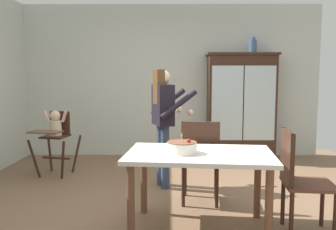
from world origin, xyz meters
TOP-DOWN VIEW (x-y plane):
  - ground_plane at (0.00, 0.00)m, footprint 6.24×6.24m
  - wall_back at (0.00, 2.63)m, footprint 5.32×0.06m
  - china_cabinet at (1.23, 2.37)m, footprint 1.21×0.48m
  - ceramic_vase at (1.41, 2.37)m, footprint 0.13×0.13m
  - high_chair_with_toddler at (-1.67, 1.27)m, footprint 0.67×0.76m
  - adult_person at (-0.09, 0.72)m, footprint 0.62×0.61m
  - dining_table at (0.27, -0.59)m, footprint 1.44×0.98m
  - birthday_cake at (0.11, -0.62)m, footprint 0.28×0.28m
  - dining_chair_far_side at (0.34, 0.05)m, footprint 0.48×0.48m
  - dining_chair_right_end at (1.17, -0.68)m, footprint 0.48×0.48m

SIDE VIEW (x-z plane):
  - ground_plane at x=0.00m, z-range 0.00..0.00m
  - dining_chair_far_side at x=0.34m, z-range 0.08..1.04m
  - dining_chair_right_end at x=1.17m, z-range 0.08..1.04m
  - dining_table at x=0.27m, z-range 0.27..1.01m
  - high_chair_with_toddler at x=-1.67m, z-range 0.18..1.13m
  - birthday_cake at x=0.11m, z-range 0.70..0.89m
  - china_cabinet at x=1.23m, z-range 0.01..1.84m
  - adult_person at x=-0.09m, z-range 0.20..1.73m
  - wall_back at x=0.00m, z-range 0.00..2.70m
  - ceramic_vase at x=1.41m, z-range 1.82..2.09m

